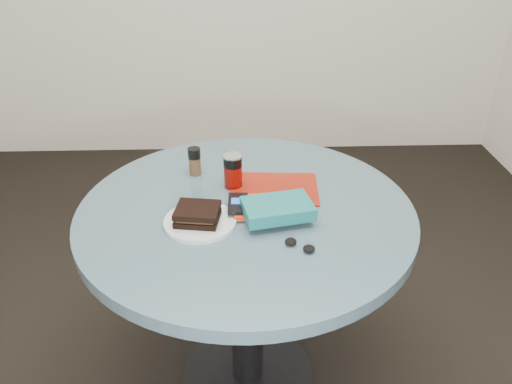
{
  "coord_description": "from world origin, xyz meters",
  "views": [
    {
      "loc": [
        -0.01,
        -1.26,
        1.54
      ],
      "look_at": [
        0.03,
        0.0,
        0.8
      ],
      "focal_mm": 35.0,
      "sensor_mm": 36.0,
      "label": 1
    }
  ],
  "objects_px": {
    "plate": "(200,222)",
    "headphones": "(300,245)",
    "sandwich": "(198,214)",
    "pepper_grinder": "(195,161)",
    "table": "(246,251)",
    "red_book": "(264,206)",
    "novel": "(278,209)",
    "soda_can": "(233,171)",
    "mp3_player": "(238,204)",
    "magazine": "(274,189)"
  },
  "relations": [
    {
      "from": "pepper_grinder",
      "to": "plate",
      "type": "bearing_deg",
      "value": -83.52
    },
    {
      "from": "table",
      "to": "red_book",
      "type": "height_order",
      "value": "red_book"
    },
    {
      "from": "mp3_player",
      "to": "headphones",
      "type": "xyz_separation_m",
      "value": [
        0.16,
        -0.18,
        -0.02
      ]
    },
    {
      "from": "mp3_player",
      "to": "sandwich",
      "type": "bearing_deg",
      "value": -151.96
    },
    {
      "from": "red_book",
      "to": "magazine",
      "type": "bearing_deg",
      "value": 66.93
    },
    {
      "from": "red_book",
      "to": "novel",
      "type": "distance_m",
      "value": 0.07
    },
    {
      "from": "plate",
      "to": "pepper_grinder",
      "type": "distance_m",
      "value": 0.3
    },
    {
      "from": "sandwich",
      "to": "red_book",
      "type": "xyz_separation_m",
      "value": [
        0.19,
        0.07,
        -0.02
      ]
    },
    {
      "from": "novel",
      "to": "table",
      "type": "bearing_deg",
      "value": 127.2
    },
    {
      "from": "red_book",
      "to": "novel",
      "type": "height_order",
      "value": "novel"
    },
    {
      "from": "soda_can",
      "to": "magazine",
      "type": "distance_m",
      "value": 0.14
    },
    {
      "from": "soda_can",
      "to": "mp3_player",
      "type": "height_order",
      "value": "soda_can"
    },
    {
      "from": "table",
      "to": "sandwich",
      "type": "height_order",
      "value": "sandwich"
    },
    {
      "from": "red_book",
      "to": "headphones",
      "type": "distance_m",
      "value": 0.21
    },
    {
      "from": "plate",
      "to": "headphones",
      "type": "bearing_deg",
      "value": -24.74
    },
    {
      "from": "magazine",
      "to": "headphones",
      "type": "relative_size",
      "value": 3.07
    },
    {
      "from": "soda_can",
      "to": "magazine",
      "type": "relative_size",
      "value": 0.4
    },
    {
      "from": "novel",
      "to": "headphones",
      "type": "height_order",
      "value": "novel"
    },
    {
      "from": "soda_can",
      "to": "sandwich",
      "type": "bearing_deg",
      "value": -114.8
    },
    {
      "from": "pepper_grinder",
      "to": "novel",
      "type": "bearing_deg",
      "value": -48.72
    },
    {
      "from": "novel",
      "to": "mp3_player",
      "type": "xyz_separation_m",
      "value": [
        -0.11,
        0.05,
        -0.01
      ]
    },
    {
      "from": "soda_can",
      "to": "novel",
      "type": "height_order",
      "value": "soda_can"
    },
    {
      "from": "soda_can",
      "to": "headphones",
      "type": "xyz_separation_m",
      "value": [
        0.18,
        -0.33,
        -0.05
      ]
    },
    {
      "from": "red_book",
      "to": "mp3_player",
      "type": "height_order",
      "value": "mp3_player"
    },
    {
      "from": "red_book",
      "to": "headphones",
      "type": "relative_size",
      "value": 2.11
    },
    {
      "from": "sandwich",
      "to": "soda_can",
      "type": "distance_m",
      "value": 0.23
    },
    {
      "from": "plate",
      "to": "pepper_grinder",
      "type": "xyz_separation_m",
      "value": [
        -0.03,
        0.3,
        0.04
      ]
    },
    {
      "from": "plate",
      "to": "soda_can",
      "type": "xyz_separation_m",
      "value": [
        0.09,
        0.21,
        0.05
      ]
    },
    {
      "from": "novel",
      "to": "red_book",
      "type": "bearing_deg",
      "value": 109.17
    },
    {
      "from": "table",
      "to": "magazine",
      "type": "bearing_deg",
      "value": 47.91
    },
    {
      "from": "soda_can",
      "to": "pepper_grinder",
      "type": "bearing_deg",
      "value": 145.22
    },
    {
      "from": "pepper_grinder",
      "to": "novel",
      "type": "distance_m",
      "value": 0.38
    },
    {
      "from": "soda_can",
      "to": "novel",
      "type": "relative_size",
      "value": 0.57
    },
    {
      "from": "pepper_grinder",
      "to": "red_book",
      "type": "distance_m",
      "value": 0.32
    },
    {
      "from": "magazine",
      "to": "red_book",
      "type": "distance_m",
      "value": 0.13
    },
    {
      "from": "table",
      "to": "red_book",
      "type": "distance_m",
      "value": 0.18
    },
    {
      "from": "plate",
      "to": "mp3_player",
      "type": "bearing_deg",
      "value": 28.29
    },
    {
      "from": "sandwich",
      "to": "red_book",
      "type": "distance_m",
      "value": 0.2
    },
    {
      "from": "plate",
      "to": "sandwich",
      "type": "relative_size",
      "value": 1.55
    },
    {
      "from": "plate",
      "to": "red_book",
      "type": "height_order",
      "value": "red_book"
    },
    {
      "from": "soda_can",
      "to": "magazine",
      "type": "bearing_deg",
      "value": -9.93
    },
    {
      "from": "table",
      "to": "headphones",
      "type": "distance_m",
      "value": 0.3
    },
    {
      "from": "pepper_grinder",
      "to": "red_book",
      "type": "bearing_deg",
      "value": -46.54
    },
    {
      "from": "headphones",
      "to": "table",
      "type": "bearing_deg",
      "value": 123.2
    },
    {
      "from": "magazine",
      "to": "mp3_player",
      "type": "relative_size",
      "value": 2.67
    },
    {
      "from": "plate",
      "to": "table",
      "type": "bearing_deg",
      "value": 33.44
    },
    {
      "from": "sandwich",
      "to": "pepper_grinder",
      "type": "relative_size",
      "value": 1.4
    },
    {
      "from": "sandwich",
      "to": "headphones",
      "type": "bearing_deg",
      "value": -23.9
    },
    {
      "from": "headphones",
      "to": "red_book",
      "type": "bearing_deg",
      "value": 113.74
    },
    {
      "from": "plate",
      "to": "soda_can",
      "type": "relative_size",
      "value": 1.86
    }
  ]
}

